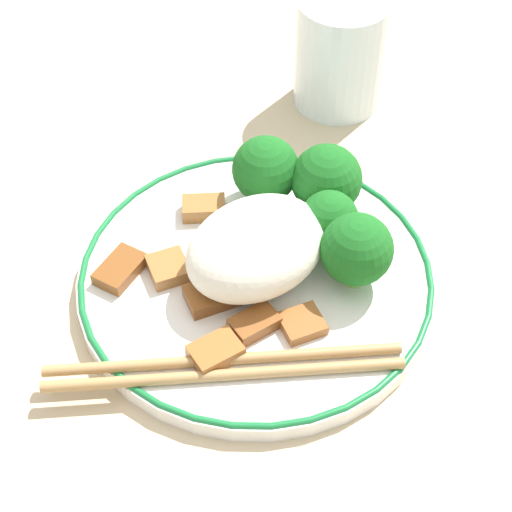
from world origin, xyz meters
The scene contains 16 objects.
ground_plane centered at (0.00, 0.00, 0.00)m, with size 3.00×3.00×0.00m, color #C6B28E.
plate centered at (0.00, 0.00, 0.01)m, with size 0.27×0.27×0.02m.
rice_mound centered at (0.00, 0.00, 0.04)m, with size 0.11×0.08×0.06m.
broccoli_back_left centered at (-0.05, 0.05, 0.05)m, with size 0.05×0.05×0.06m.
broccoli_back_center centered at (-0.06, 0.01, 0.04)m, with size 0.04×0.04×0.05m.
broccoli_back_right centered at (-0.08, -0.02, 0.05)m, with size 0.06×0.06×0.06m.
broccoli_mid_left centered at (-0.05, -0.06, 0.05)m, with size 0.05×0.05×0.06m.
meat_near_front centered at (0.07, 0.04, 0.02)m, with size 0.04×0.03×0.01m.
meat_near_left centered at (0.05, -0.04, 0.02)m, with size 0.03×0.04×0.01m.
meat_near_right centered at (-0.01, -0.07, 0.02)m, with size 0.04×0.04×0.01m.
meat_near_back centered at (0.08, -0.06, 0.02)m, with size 0.04×0.04×0.01m.
meat_on_rice_edge centered at (0.01, 0.06, 0.02)m, with size 0.03×0.03×0.01m.
meat_mid_left centered at (0.03, 0.04, 0.02)m, with size 0.03×0.02×0.01m.
meat_mid_right centered at (0.04, 0.00, 0.02)m, with size 0.04×0.03×0.01m.
chopsticks centered at (0.07, 0.05, 0.02)m, with size 0.21×0.15×0.01m.
drinking_glass centered at (-0.20, -0.13, 0.05)m, with size 0.08×0.08×0.10m.
Camera 1 is at (0.25, 0.32, 0.49)m, focal length 60.00 mm.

